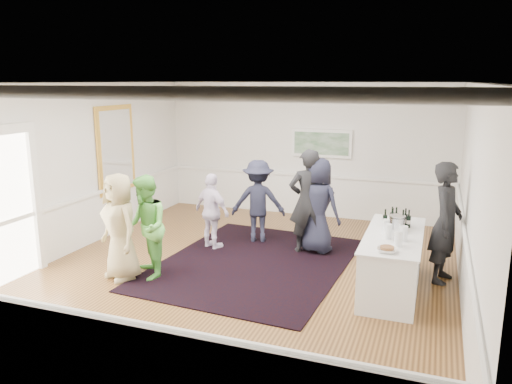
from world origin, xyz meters
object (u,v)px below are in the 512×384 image
(guest_navy, at_px, (318,206))
(nut_bowl, at_px, (387,249))
(guest_tan, at_px, (120,227))
(ice_bucket, at_px, (397,224))
(bartender, at_px, (446,223))
(serving_table, at_px, (392,262))
(guest_green, at_px, (146,227))
(guest_dark_a, at_px, (258,201))
(guest_dark_b, at_px, (307,201))
(guest_lilac, at_px, (212,211))

(guest_navy, bearing_deg, nut_bowl, 142.31)
(guest_tan, height_order, ice_bucket, guest_tan)
(bartender, bearing_deg, guest_navy, 84.49)
(serving_table, xyz_separation_m, guest_green, (-3.89, -0.88, 0.41))
(guest_green, relative_size, guest_navy, 0.95)
(serving_table, xyz_separation_m, bartender, (0.75, 0.67, 0.53))
(guest_green, bearing_deg, guest_dark_a, 115.21)
(guest_tan, relative_size, guest_green, 1.03)
(guest_tan, distance_m, ice_bucket, 4.46)
(nut_bowl, bearing_deg, guest_tan, -177.48)
(guest_green, bearing_deg, guest_navy, 92.67)
(guest_tan, bearing_deg, guest_navy, 69.05)
(serving_table, distance_m, ice_bucket, 0.60)
(guest_tan, height_order, nut_bowl, guest_tan)
(serving_table, relative_size, guest_tan, 1.26)
(guest_green, height_order, guest_dark_a, guest_green)
(guest_navy, bearing_deg, guest_dark_a, 9.12)
(serving_table, distance_m, guest_dark_b, 2.21)
(guest_dark_b, distance_m, guest_navy, 0.21)
(nut_bowl, bearing_deg, ice_bucket, 87.98)
(guest_tan, xyz_separation_m, guest_navy, (2.73, 2.41, 0.02))
(guest_dark_a, relative_size, nut_bowl, 5.98)
(serving_table, xyz_separation_m, ice_bucket, (0.02, 0.21, 0.57))
(serving_table, height_order, guest_navy, guest_navy)
(guest_tan, relative_size, guest_navy, 0.97)
(guest_dark_b, bearing_deg, nut_bowl, 98.07)
(bartender, relative_size, guest_dark_b, 0.99)
(guest_green, xyz_separation_m, guest_lilac, (0.40, 1.73, -0.12))
(guest_dark_b, xyz_separation_m, guest_navy, (0.18, 0.07, -0.08))
(ice_bucket, relative_size, nut_bowl, 0.92)
(guest_lilac, height_order, nut_bowl, guest_lilac)
(guest_lilac, relative_size, guest_dark_a, 0.88)
(guest_green, relative_size, ice_bucket, 6.66)
(serving_table, bearing_deg, guest_dark_b, 142.94)
(bartender, relative_size, nut_bowl, 7.03)
(guest_tan, bearing_deg, bartender, 46.63)
(guest_green, bearing_deg, guest_dark_b, 94.11)
(guest_dark_a, bearing_deg, bartender, 149.20)
(guest_lilac, relative_size, ice_bucket, 5.73)
(guest_tan, height_order, guest_dark_b, guest_dark_b)
(guest_navy, height_order, ice_bucket, guest_navy)
(guest_lilac, bearing_deg, guest_dark_a, -112.06)
(guest_dark_b, bearing_deg, serving_table, 113.08)
(serving_table, bearing_deg, nut_bowl, -91.40)
(guest_tan, distance_m, guest_dark_b, 3.47)
(guest_tan, bearing_deg, guest_dark_a, 88.46)
(guest_lilac, bearing_deg, guest_green, 99.39)
(bartender, height_order, guest_tan, bartender)
(guest_dark_b, bearing_deg, guest_navy, 169.87)
(guest_tan, height_order, guest_lilac, guest_tan)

